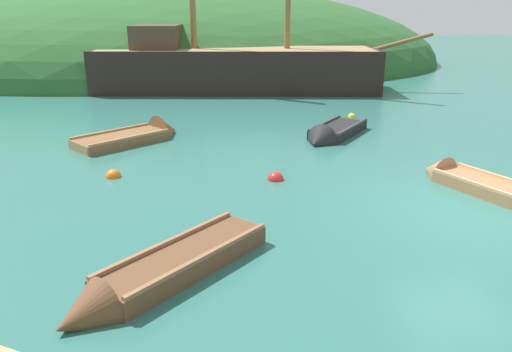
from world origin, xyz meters
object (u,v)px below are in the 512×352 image
at_px(rowboat_center, 468,183).
at_px(rowboat_outer_right, 332,135).
at_px(buoy_orange, 113,177).
at_px(buoy_yellow, 352,117).
at_px(rowboat_far, 140,137).
at_px(rowboat_near_dock, 159,276).
at_px(sailing_ship, 234,74).
at_px(buoy_red, 276,180).

height_order(rowboat_center, rowboat_outer_right, rowboat_outer_right).
xyz_separation_m(buoy_orange, buoy_yellow, (8.11, 5.94, 0.00)).
relative_size(rowboat_far, rowboat_outer_right, 1.10).
distance_m(rowboat_far, rowboat_outer_right, 6.16).
bearing_deg(rowboat_near_dock, buoy_yellow, -164.47).
xyz_separation_m(sailing_ship, buoy_yellow, (3.91, -6.86, -0.81)).
height_order(buoy_orange, buoy_red, buoy_red).
bearing_deg(buoy_red, sailing_ship, 89.06).
height_order(rowboat_outer_right, buoy_orange, rowboat_outer_right).
xyz_separation_m(rowboat_near_dock, rowboat_center, (7.02, 3.36, -0.02)).
relative_size(rowboat_center, buoy_yellow, 10.03).
distance_m(rowboat_near_dock, buoy_yellow, 12.98).
bearing_deg(buoy_orange, rowboat_far, 84.67).
distance_m(sailing_ship, buoy_orange, 13.49).
bearing_deg(buoy_orange, rowboat_center, -12.13).
height_order(sailing_ship, rowboat_far, sailing_ship).
height_order(rowboat_far, buoy_orange, rowboat_far).
relative_size(sailing_ship, rowboat_center, 5.38).
relative_size(rowboat_near_dock, rowboat_far, 0.97).
xyz_separation_m(buoy_orange, buoy_red, (3.98, -0.74, 0.00)).
height_order(rowboat_outer_right, buoy_red, rowboat_outer_right).
xyz_separation_m(rowboat_outer_right, buoy_yellow, (1.64, 2.93, -0.09)).
bearing_deg(buoy_yellow, buoy_orange, -143.77).
relative_size(rowboat_near_dock, buoy_orange, 8.74).
bearing_deg(rowboat_near_dock, sailing_ship, -142.20).
distance_m(rowboat_center, rowboat_outer_right, 5.20).
bearing_deg(buoy_yellow, rowboat_center, -87.74).
xyz_separation_m(rowboat_center, buoy_yellow, (-0.31, 7.75, -0.08)).
relative_size(sailing_ship, rowboat_outer_right, 5.27).
bearing_deg(sailing_ship, buoy_orange, -100.06).
relative_size(rowboat_far, buoy_yellow, 11.28).
xyz_separation_m(rowboat_outer_right, buoy_red, (-2.49, -3.75, -0.09)).
xyz_separation_m(rowboat_center, buoy_orange, (-8.41, 1.81, -0.08)).
bearing_deg(rowboat_far, rowboat_outer_right, -42.83).
height_order(sailing_ship, rowboat_outer_right, sailing_ship).
relative_size(rowboat_outer_right, buoy_red, 7.88).
distance_m(rowboat_outer_right, buoy_orange, 7.13).
xyz_separation_m(rowboat_center, buoy_red, (-4.44, 1.07, -0.08)).
bearing_deg(rowboat_outer_right, rowboat_far, -56.08).
bearing_deg(rowboat_center, buoy_red, 53.51).
height_order(buoy_orange, buoy_yellow, buoy_orange).
bearing_deg(rowboat_far, buoy_orange, -132.94).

